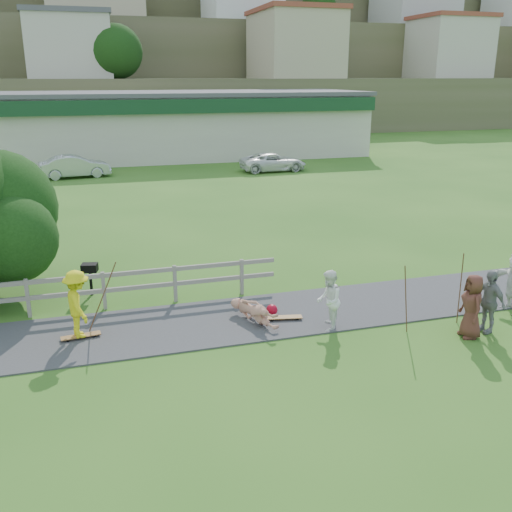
# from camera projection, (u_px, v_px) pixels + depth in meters

# --- Properties ---
(ground) EXTENTS (260.00, 260.00, 0.00)m
(ground) POSITION_uv_depth(u_px,v_px,m) (197.00, 351.00, 13.64)
(ground) COLOR #2E601B
(ground) RESTS_ON ground
(path) EXTENTS (34.00, 3.00, 0.04)m
(path) POSITION_uv_depth(u_px,v_px,m) (187.00, 325.00, 15.01)
(path) COLOR #38383B
(path) RESTS_ON ground
(fence) EXTENTS (15.05, 0.10, 1.10)m
(fence) POSITION_uv_depth(u_px,v_px,m) (2.00, 295.00, 15.19)
(fence) COLOR slate
(fence) RESTS_ON ground
(strip_mall) EXTENTS (32.50, 10.75, 5.10)m
(strip_mall) POSITION_uv_depth(u_px,v_px,m) (163.00, 124.00, 45.88)
(strip_mall) COLOR beige
(strip_mall) RESTS_ON ground
(hillside) EXTENTS (220.00, 67.00, 47.50)m
(hillside) POSITION_uv_depth(u_px,v_px,m) (88.00, 24.00, 92.73)
(hillside) COLOR #4F5532
(hillside) RESTS_ON ground
(skater_rider) EXTENTS (0.89, 1.23, 1.71)m
(skater_rider) POSITION_uv_depth(u_px,v_px,m) (78.00, 308.00, 13.99)
(skater_rider) COLOR yellow
(skater_rider) RESTS_ON ground
(skater_fallen) EXTENTS (1.77, 1.02, 0.63)m
(skater_fallen) POSITION_uv_depth(u_px,v_px,m) (254.00, 312.00, 15.11)
(skater_fallen) COLOR tan
(skater_fallen) RESTS_ON ground
(spectator_a) EXTENTS (0.87, 0.96, 1.60)m
(spectator_a) POSITION_uv_depth(u_px,v_px,m) (329.00, 300.00, 14.60)
(spectator_a) COLOR white
(spectator_a) RESTS_ON ground
(spectator_b) EXTENTS (0.57, 1.03, 1.66)m
(spectator_b) POSITION_uv_depth(u_px,v_px,m) (489.00, 301.00, 14.47)
(spectator_b) COLOR gray
(spectator_b) RESTS_ON ground
(spectator_c) EXTENTS (0.66, 0.89, 1.65)m
(spectator_c) POSITION_uv_depth(u_px,v_px,m) (472.00, 306.00, 14.16)
(spectator_c) COLOR #582B23
(spectator_c) RESTS_ON ground
(car_silver) EXTENTS (4.54, 2.10, 1.44)m
(car_silver) POSITION_uv_depth(u_px,v_px,m) (75.00, 166.00, 36.67)
(car_silver) COLOR #B2B4BB
(car_silver) RESTS_ON ground
(car_white) EXTENTS (4.59, 2.20, 1.26)m
(car_white) POSITION_uv_depth(u_px,v_px,m) (273.00, 162.00, 39.19)
(car_white) COLOR white
(car_white) RESTS_ON ground
(bbq) EXTENTS (0.52, 0.44, 0.99)m
(bbq) POSITION_uv_depth(u_px,v_px,m) (91.00, 280.00, 16.99)
(bbq) COLOR black
(bbq) RESTS_ON ground
(longboard_rider) EXTENTS (0.99, 0.35, 0.11)m
(longboard_rider) POSITION_uv_depth(u_px,v_px,m) (81.00, 337.00, 14.23)
(longboard_rider) COLOR olive
(longboard_rider) RESTS_ON ground
(longboard_fallen) EXTENTS (1.00, 0.42, 0.11)m
(longboard_fallen) POSITION_uv_depth(u_px,v_px,m) (284.00, 319.00, 15.32)
(longboard_fallen) COLOR olive
(longboard_fallen) RESTS_ON ground
(helmet) EXTENTS (0.32, 0.32, 0.32)m
(helmet) POSITION_uv_depth(u_px,v_px,m) (272.00, 310.00, 15.64)
(helmet) COLOR #A0071C
(helmet) RESTS_ON ground
(pole_rider) EXTENTS (0.03, 0.03, 1.99)m
(pole_rider) POSITION_uv_depth(u_px,v_px,m) (102.00, 294.00, 14.48)
(pole_rider) COLOR brown
(pole_rider) RESTS_ON ground
(pole_spec_left) EXTENTS (0.03, 0.03, 1.83)m
(pole_spec_left) POSITION_uv_depth(u_px,v_px,m) (406.00, 299.00, 14.38)
(pole_spec_left) COLOR brown
(pole_spec_left) RESTS_ON ground
(pole_spec_right) EXTENTS (0.03, 0.03, 1.94)m
(pole_spec_right) POSITION_uv_depth(u_px,v_px,m) (460.00, 289.00, 14.93)
(pole_spec_right) COLOR brown
(pole_spec_right) RESTS_ON ground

